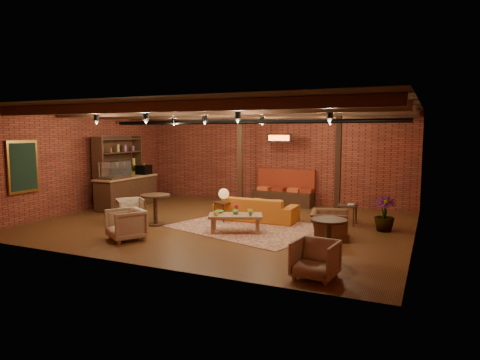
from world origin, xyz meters
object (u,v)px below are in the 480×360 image
at_px(armchair_b, 126,223).
at_px(round_table_right, 329,233).
at_px(sofa, 256,209).
at_px(side_table_lamp, 224,196).
at_px(plant_tall, 386,179).
at_px(round_table_left, 155,204).
at_px(side_table_book, 348,206).
at_px(armchair_right, 329,220).
at_px(coffee_table, 235,216).
at_px(armchair_far, 315,257).
at_px(armchair_a, 131,209).

distance_m(armchair_b, round_table_right, 4.78).
xyz_separation_m(sofa, side_table_lamp, (-0.82, -0.45, 0.37)).
height_order(sofa, plant_tall, plant_tall).
relative_size(round_table_left, side_table_book, 1.45).
relative_size(armchair_right, side_table_book, 1.71).
height_order(coffee_table, round_table_right, round_table_right).
bearing_deg(armchair_b, round_table_right, 34.55).
relative_size(sofa, armchair_right, 2.37).
distance_m(round_table_left, plant_tall, 6.14).
bearing_deg(side_table_lamp, side_table_book, 16.39).
relative_size(round_table_left, armchair_far, 1.14).
xyz_separation_m(round_table_left, side_table_book, (4.80, 2.23, -0.06)).
relative_size(armchair_right, plant_tall, 0.37).
relative_size(armchair_b, armchair_far, 1.09).
height_order(round_table_right, plant_tall, plant_tall).
xyz_separation_m(sofa, plant_tall, (3.52, 0.12, 1.00)).
bearing_deg(plant_tall, side_table_lamp, -172.52).
height_order(round_table_right, armchair_far, round_table_right).
distance_m(side_table_lamp, round_table_right, 4.45).
bearing_deg(armchair_a, round_table_left, -51.38).
height_order(side_table_lamp, plant_tall, plant_tall).
xyz_separation_m(side_table_lamp, round_table_right, (3.61, -2.59, -0.15)).
xyz_separation_m(coffee_table, armchair_b, (-2.04, -1.75, -0.01)).
bearing_deg(armchair_right, round_table_right, -177.96).
distance_m(round_table_left, side_table_book, 5.29).
distance_m(armchair_a, round_table_right, 6.13).
distance_m(coffee_table, armchair_far, 3.73).
height_order(round_table_left, round_table_right, round_table_right).
bearing_deg(coffee_table, side_table_book, 40.87).
distance_m(armchair_b, plant_tall, 6.55).
bearing_deg(armchair_right, round_table_left, 86.57).
height_order(armchair_a, armchair_right, armchair_right).
relative_size(side_table_lamp, side_table_book, 1.62).
bearing_deg(side_table_lamp, armchair_a, -152.81).
distance_m(armchair_a, armchair_b, 2.06).
distance_m(coffee_table, round_table_right, 3.09).
bearing_deg(armchair_b, round_table_left, 132.18).
bearing_deg(round_table_right, armchair_a, 167.00).
distance_m(coffee_table, side_table_lamp, 1.47).
bearing_deg(side_table_book, sofa, -168.03).
xyz_separation_m(side_table_lamp, armchair_b, (-1.15, -2.88, -0.31)).
relative_size(sofa, round_table_right, 2.78).
xyz_separation_m(round_table_left, armchair_far, (5.10, -2.41, -0.20)).
height_order(sofa, round_table_right, round_table_right).
xyz_separation_m(armchair_a, side_table_book, (5.68, 2.19, 0.14)).
height_order(sofa, round_table_left, round_table_left).
distance_m(coffee_table, armchair_a, 3.25).
height_order(side_table_lamp, armchair_a, side_table_lamp).
bearing_deg(armchair_right, armchair_b, 106.41).
distance_m(side_table_book, armchair_far, 4.65).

